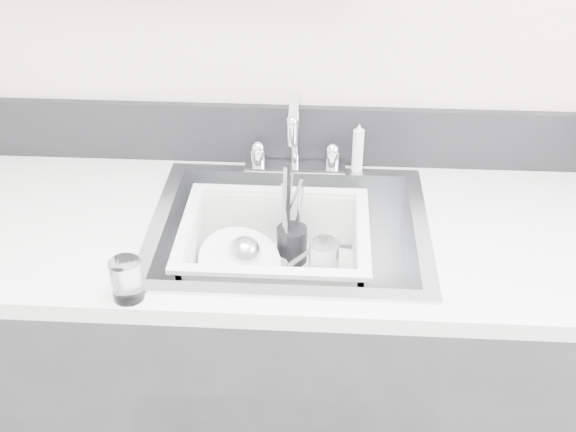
{
  "coord_description": "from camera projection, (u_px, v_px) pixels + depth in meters",
  "views": [
    {
      "loc": [
        0.08,
        -0.18,
        1.86
      ],
      "look_at": [
        0.0,
        1.14,
        0.98
      ],
      "focal_mm": 45.0,
      "sensor_mm": 36.0,
      "label": 1
    }
  ],
  "objects": [
    {
      "name": "room_shell",
      "position": [
        232.0,
        6.0,
        0.57
      ],
      "size": [
        3.5,
        3.0,
        2.6
      ],
      "color": "silver",
      "rests_on": "ground"
    },
    {
      "name": "counter_run",
      "position": [
        289.0,
        368.0,
        1.92
      ],
      "size": [
        3.2,
        0.62,
        0.92
      ],
      "color": "#28282B",
      "rests_on": "ground"
    },
    {
      "name": "backsplash",
      "position": [
        296.0,
        135.0,
        1.87
      ],
      "size": [
        3.2,
        0.02,
        0.16
      ],
      "primitive_type": "cube",
      "color": "black",
      "rests_on": "counter_run"
    },
    {
      "name": "sink",
      "position": [
        289.0,
        257.0,
        1.71
      ],
      "size": [
        0.64,
        0.52,
        0.2
      ],
      "primitive_type": null,
      "color": "silver",
      "rests_on": "counter_run"
    },
    {
      "name": "faucet",
      "position": [
        295.0,
        152.0,
        1.83
      ],
      "size": [
        0.26,
        0.18,
        0.23
      ],
      "color": "silver",
      "rests_on": "counter_run"
    },
    {
      "name": "side_sprayer",
      "position": [
        358.0,
        148.0,
        1.83
      ],
      "size": [
        0.03,
        0.03,
        0.14
      ],
      "primitive_type": "cylinder",
      "color": "white",
      "rests_on": "counter_run"
    },
    {
      "name": "wash_tub",
      "position": [
        275.0,
        255.0,
        1.71
      ],
      "size": [
        0.5,
        0.44,
        0.17
      ],
      "primitive_type": null,
      "rotation": [
        0.0,
        0.0,
        -0.2
      ],
      "color": "white",
      "rests_on": "sink"
    },
    {
      "name": "plate_stack",
      "position": [
        244.0,
        271.0,
        1.73
      ],
      "size": [
        0.24,
        0.23,
        0.09
      ],
      "rotation": [
        0.0,
        0.0,
        0.27
      ],
      "color": "white",
      "rests_on": "wash_tub"
    },
    {
      "name": "utensil_cup",
      "position": [
        292.0,
        241.0,
        1.78
      ],
      "size": [
        0.08,
        0.08,
        0.25
      ],
      "rotation": [
        0.0,
        0.0,
        -0.38
      ],
      "color": "black",
      "rests_on": "wash_tub"
    },
    {
      "name": "ladle",
      "position": [
        272.0,
        269.0,
        1.71
      ],
      "size": [
        0.32,
        0.24,
        0.09
      ],
      "primitive_type": null,
      "rotation": [
        0.0,
        0.0,
        -0.47
      ],
      "color": "silver",
      "rests_on": "wash_tub"
    },
    {
      "name": "tumbler_in_tub",
      "position": [
        324.0,
        260.0,
        1.72
      ],
      "size": [
        0.09,
        0.09,
        0.1
      ],
      "primitive_type": "cylinder",
      "rotation": [
        0.0,
        0.0,
        0.23
      ],
      "color": "white",
      "rests_on": "wash_tub"
    },
    {
      "name": "tumbler_counter",
      "position": [
        127.0,
        280.0,
        1.43
      ],
      "size": [
        0.07,
        0.07,
        0.09
      ],
      "primitive_type": "cylinder",
      "rotation": [
        0.0,
        0.0,
        -0.15
      ],
      "color": "white",
      "rests_on": "counter_run"
    },
    {
      "name": "bowl_small",
      "position": [
        327.0,
        287.0,
        1.69
      ],
      "size": [
        0.13,
        0.13,
        0.03
      ],
      "primitive_type": "imported",
      "rotation": [
        0.0,
        0.0,
        -0.29
      ],
      "color": "white",
      "rests_on": "wash_tub"
    }
  ]
}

